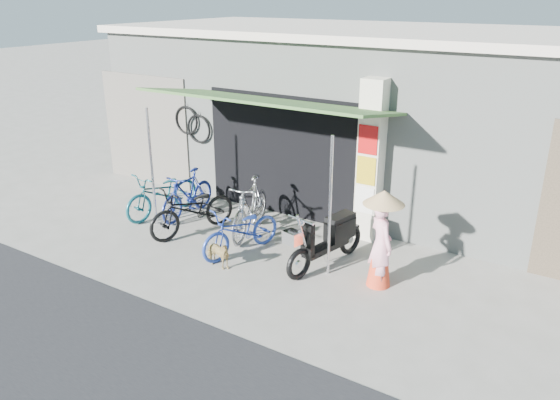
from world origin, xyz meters
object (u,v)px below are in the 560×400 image
Objects in this scene: bike_silver at (250,207)px; moped at (328,239)px; street_dog at (217,254)px; bike_teal at (163,193)px; bike_blue at (188,194)px; bike_black at (193,210)px; bike_navy at (241,231)px; nun at (381,239)px.

bike_silver is 0.98× the size of moped.
bike_teal is at bearing 69.45° from street_dog.
bike_blue is at bearing 164.33° from bike_silver.
bike_blue reaches higher than bike_black.
nun reaches higher than bike_navy.
bike_blue is at bearing 59.47° from street_dog.
bike_teal is 1.09× the size of bike_navy.
bike_black is 2.80m from moped.
bike_teal is at bearing -178.15° from bike_navy.
bike_blue reaches higher than street_dog.
bike_blue is 0.88× the size of bike_black.
street_dog is 1.88m from moped.
moped is at bearing -9.25° from bike_blue.
bike_teal is 3.95m from moped.
bike_black is at bearing 40.32° from nun.
bike_black is (1.15, -0.38, 0.01)m from bike_teal.
nun is (2.54, 0.91, 0.56)m from street_dog.
nun is (2.87, -0.53, 0.26)m from bike_silver.
bike_blue is at bearing 32.03° from bike_teal.
bike_silver is 1.89m from moped.
bike_teal is 0.99× the size of bike_black.
bike_black is 1.55m from street_dog.
bike_silver reaches higher than bike_navy.
bike_silver reaches higher than street_dog.
bike_silver is at bearing -178.09° from moped.
bike_black reaches higher than bike_navy.
bike_blue reaches higher than bike_navy.
bike_navy is (2.45, -0.59, -0.04)m from bike_teal.
bike_blue is at bearing 172.92° from bike_navy.
bike_silver is (1.60, -0.03, 0.06)m from bike_blue.
bike_black is 1.00× the size of moped.
nun is at bearing 17.29° from bike_black.
bike_blue is 0.88× the size of moped.
bike_silver is 1.50m from street_dog.
bike_navy is (1.96, -0.81, -0.05)m from bike_blue.
bike_black is 3.81m from nun.
bike_blue is 2.75× the size of street_dog.
bike_silver is 1.09× the size of bike_navy.
bike_navy is (1.30, -0.21, -0.05)m from bike_black.
bike_teal is 1.21m from bike_black.
bike_blue is 3.48m from moped.
bike_teal is 3.10× the size of street_dog.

